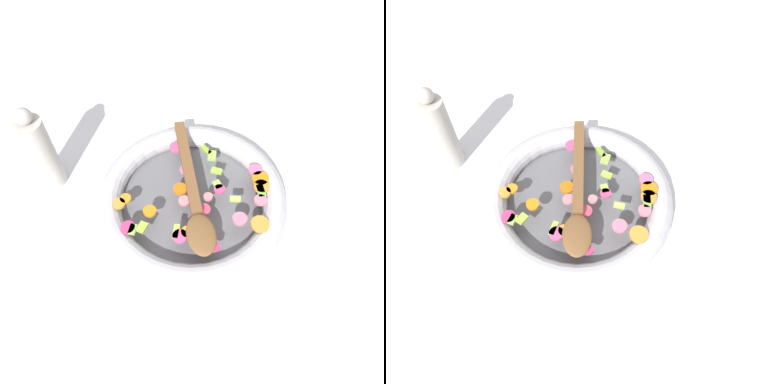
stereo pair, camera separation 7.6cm
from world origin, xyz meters
TOP-DOWN VIEW (x-y plane):
  - ground_plane at (0.00, 0.00)m, footprint 4.00×4.00m
  - skillet at (0.00, 0.00)m, footprint 0.40×0.40m
  - chopped_vegetables at (-0.01, -0.03)m, footprint 0.25×0.32m
  - wooden_spoon at (-0.02, -0.01)m, footprint 0.32×0.16m
  - pepper_mill at (0.00, 0.32)m, footprint 0.06×0.06m

SIDE VIEW (x-z plane):
  - ground_plane at x=0.00m, z-range 0.00..0.00m
  - skillet at x=0.00m, z-range 0.00..0.05m
  - chopped_vegetables at x=-0.01m, z-range 0.05..0.06m
  - wooden_spoon at x=-0.02m, z-range 0.06..0.07m
  - pepper_mill at x=0.00m, z-range -0.01..0.20m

